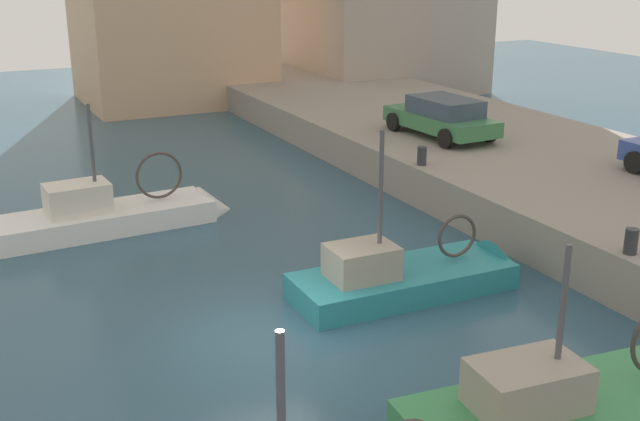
# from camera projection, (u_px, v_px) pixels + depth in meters

# --- Properties ---
(water_surface) EXTENTS (80.00, 80.00, 0.00)m
(water_surface) POSITION_uv_depth(u_px,v_px,m) (271.00, 336.00, 15.79)
(water_surface) COLOR #2D5166
(water_surface) RESTS_ON ground
(fishing_boat_white) EXTENTS (6.82, 2.13, 4.27)m
(fishing_boat_white) POSITION_uv_depth(u_px,v_px,m) (117.00, 224.00, 21.85)
(fishing_boat_white) COLOR white
(fishing_boat_white) RESTS_ON ground
(fishing_boat_teal) EXTENTS (5.80, 2.14, 4.59)m
(fishing_boat_teal) POSITION_uv_depth(u_px,v_px,m) (417.00, 286.00, 17.89)
(fishing_boat_teal) COLOR teal
(fishing_boat_teal) RESTS_ON ground
(fishing_boat_green) EXTENTS (6.65, 2.54, 4.07)m
(fishing_boat_green) POSITION_uv_depth(u_px,v_px,m) (594.00, 418.00, 12.85)
(fishing_boat_green) COLOR #388951
(fishing_boat_green) RESTS_ON ground
(parked_car_green) EXTENTS (2.20, 4.44, 1.35)m
(parked_car_green) POSITION_uv_depth(u_px,v_px,m) (442.00, 116.00, 26.92)
(parked_car_green) COLOR #387547
(parked_car_green) RESTS_ON quay_wall
(mooring_bollard_south) EXTENTS (0.28, 0.28, 0.55)m
(mooring_bollard_south) POSITION_uv_depth(u_px,v_px,m) (631.00, 241.00, 16.68)
(mooring_bollard_south) COLOR #2D2D33
(mooring_bollard_south) RESTS_ON quay_wall
(mooring_bollard_mid) EXTENTS (0.28, 0.28, 0.55)m
(mooring_bollard_mid) POSITION_uv_depth(u_px,v_px,m) (422.00, 156.00, 23.50)
(mooring_bollard_mid) COLOR #2D2D33
(mooring_bollard_mid) RESTS_ON quay_wall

